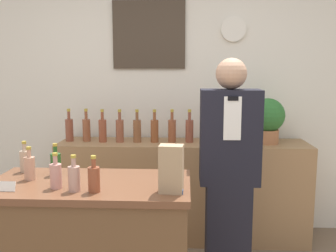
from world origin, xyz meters
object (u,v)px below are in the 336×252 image
paper_bag (171,169)px  potted_plant (267,119)px  shopkeeper (229,175)px  tape_dispenser (176,189)px

paper_bag → potted_plant: bearing=59.7°
shopkeeper → paper_bag: shopkeeper is taller
potted_plant → tape_dispenser: size_ratio=4.51×
potted_plant → shopkeeper: bearing=-119.6°
shopkeeper → tape_dispenser: shopkeeper is taller
tape_dispenser → paper_bag: bearing=157.3°
potted_plant → paper_bag: bearing=-120.3°
potted_plant → tape_dispenser: potted_plant is taller
shopkeeper → potted_plant: shopkeeper is taller
shopkeeper → potted_plant: (0.42, 0.73, 0.31)m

